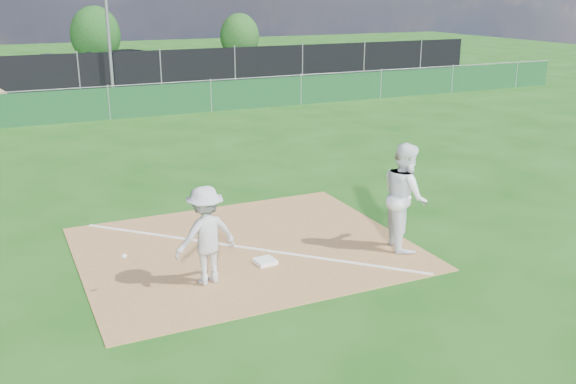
% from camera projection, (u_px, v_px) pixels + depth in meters
% --- Properties ---
extents(ground, '(90.00, 90.00, 0.00)m').
position_uv_depth(ground, '(140.00, 148.00, 19.85)').
color(ground, '#164A0F').
rests_on(ground, ground).
extents(infield_dirt, '(6.00, 5.00, 0.02)m').
position_uv_depth(infield_dirt, '(245.00, 248.00, 12.06)').
color(infield_dirt, olive).
rests_on(infield_dirt, ground).
extents(foul_line, '(5.01, 5.01, 0.01)m').
position_uv_depth(foul_line, '(245.00, 247.00, 12.05)').
color(foul_line, white).
rests_on(foul_line, infield_dirt).
extents(green_fence, '(44.00, 0.05, 1.20)m').
position_uv_depth(green_fence, '(109.00, 104.00, 23.99)').
color(green_fence, '#0F3A1A').
rests_on(green_fence, ground).
extents(black_fence, '(46.00, 0.04, 1.80)m').
position_uv_depth(black_fence, '(79.00, 72.00, 30.82)').
color(black_fence, black).
rests_on(black_fence, ground).
extents(parking_lot, '(46.00, 9.00, 0.01)m').
position_uv_depth(parking_lot, '(68.00, 79.00, 35.42)').
color(parking_lot, black).
rests_on(parking_lot, ground).
extents(light_pole, '(0.16, 0.16, 8.00)m').
position_uv_depth(light_pole, '(106.00, 5.00, 30.24)').
color(light_pole, slate).
rests_on(light_pole, ground).
extents(first_base, '(0.37, 0.37, 0.07)m').
position_uv_depth(first_base, '(265.00, 261.00, 11.36)').
color(first_base, white).
rests_on(first_base, infield_dirt).
extents(play_at_first, '(1.91, 0.77, 1.65)m').
position_uv_depth(play_at_first, '(206.00, 235.00, 10.39)').
color(play_at_first, silver).
rests_on(play_at_first, infield_dirt).
extents(runner, '(1.00, 1.15, 2.01)m').
position_uv_depth(runner, '(405.00, 196.00, 11.85)').
color(runner, white).
rests_on(runner, ground).
extents(car_mid, '(4.37, 2.65, 1.36)m').
position_uv_depth(car_mid, '(58.00, 67.00, 34.89)').
color(car_mid, '#101732').
rests_on(car_mid, parking_lot).
extents(car_right, '(5.50, 3.72, 1.48)m').
position_uv_depth(car_right, '(136.00, 62.00, 36.64)').
color(car_right, black).
rests_on(car_right, parking_lot).
extents(tree_mid, '(3.18, 3.18, 3.77)m').
position_uv_depth(tree_mid, '(95.00, 35.00, 41.23)').
color(tree_mid, '#382316').
rests_on(tree_mid, ground).
extents(tree_right, '(2.70, 2.70, 3.20)m').
position_uv_depth(tree_right, '(240.00, 36.00, 44.34)').
color(tree_right, '#382316').
rests_on(tree_right, ground).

